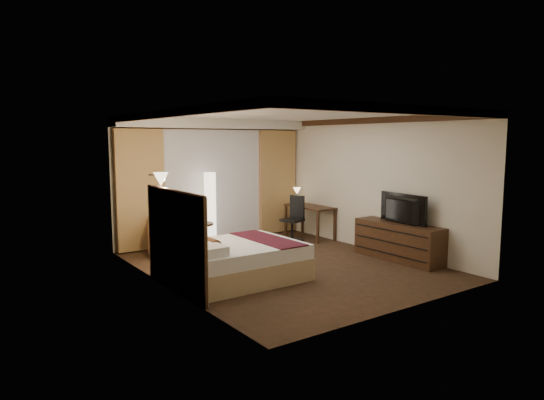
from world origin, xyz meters
TOP-DOWN VIEW (x-y plane):
  - floor at (0.00, 0.00)m, footprint 4.50×5.50m
  - ceiling at (0.00, 0.00)m, footprint 4.50×5.50m
  - back_wall at (0.00, 2.75)m, footprint 4.50×0.02m
  - left_wall at (-2.25, 0.00)m, footprint 0.02×5.50m
  - right_wall at (2.25, 0.00)m, footprint 0.02×5.50m
  - crown_molding at (0.00, 0.00)m, footprint 4.50×5.50m
  - soffit at (0.00, 2.50)m, footprint 4.50×0.50m
  - curtain_sheer at (0.00, 2.67)m, footprint 2.48×0.04m
  - curtain_left_drape at (-1.70, 2.61)m, footprint 1.00×0.14m
  - curtain_right_drape at (1.70, 2.61)m, footprint 1.00×0.14m
  - wall_sconce at (-2.09, 0.55)m, footprint 0.24×0.24m
  - bed at (-1.17, -0.25)m, footprint 2.04×1.59m
  - headboard at (-2.20, -0.25)m, footprint 0.12×1.89m
  - armchair at (-1.34, 2.00)m, footprint 1.04×1.01m
  - side_table at (-0.74, 1.88)m, footprint 0.53×0.53m
  - floor_lamp at (-0.28, 2.31)m, footprint 0.33×0.33m
  - desk at (1.95, 1.67)m, footprint 0.55×1.27m
  - desk_lamp at (1.95, 2.15)m, footprint 0.18×0.18m
  - office_chair at (1.40, 1.62)m, footprint 0.61×0.61m
  - dresser at (2.00, -0.90)m, footprint 0.50×1.81m
  - television at (1.97, -0.90)m, footprint 0.77×1.20m

SIDE VIEW (x-z plane):
  - floor at x=0.00m, z-range -0.01..0.01m
  - side_table at x=-0.74m, z-range 0.00..0.58m
  - bed at x=-1.17m, z-range 0.00..0.60m
  - dresser at x=2.00m, z-range 0.00..0.70m
  - desk at x=1.95m, z-range 0.00..0.75m
  - armchair at x=-1.34m, z-range 0.00..0.83m
  - office_chair at x=1.40m, z-range 0.00..1.02m
  - headboard at x=-2.20m, z-range 0.00..1.50m
  - floor_lamp at x=-0.28m, z-range 0.00..1.58m
  - desk_lamp at x=1.95m, z-range 0.75..1.09m
  - television at x=1.97m, z-range 0.96..1.11m
  - curtain_sheer at x=0.00m, z-range 0.02..2.48m
  - curtain_left_drape at x=-1.70m, z-range 0.02..2.48m
  - curtain_right_drape at x=1.70m, z-range 0.02..2.48m
  - back_wall at x=0.00m, z-range 0.00..2.70m
  - left_wall at x=-2.25m, z-range 0.00..2.70m
  - right_wall at x=2.25m, z-range 0.00..2.70m
  - wall_sconce at x=-2.09m, z-range 1.50..1.74m
  - soffit at x=0.00m, z-range 2.50..2.70m
  - crown_molding at x=0.00m, z-range 2.58..2.70m
  - ceiling at x=0.00m, z-range 2.70..2.71m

